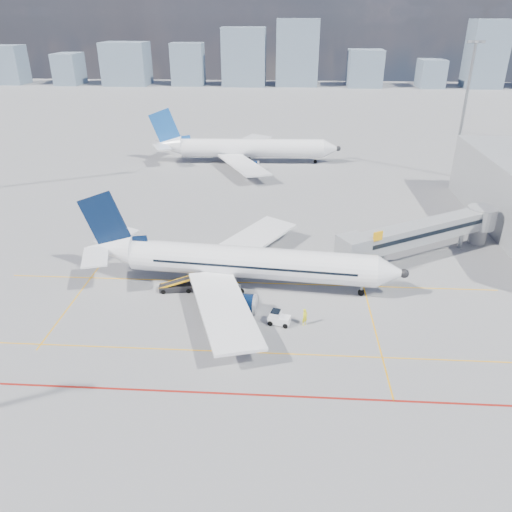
{
  "coord_description": "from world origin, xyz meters",
  "views": [
    {
      "loc": [
        4.23,
        -45.68,
        30.1
      ],
      "look_at": [
        0.89,
        7.39,
        4.0
      ],
      "focal_mm": 35.0,
      "sensor_mm": 36.0,
      "label": 1
    }
  ],
  "objects_px": {
    "belt_loader": "(177,286)",
    "ramp_worker": "(305,317)",
    "second_aircraft": "(244,148)",
    "main_aircraft": "(237,262)",
    "baggage_tug": "(278,318)",
    "cargo_dolly": "(228,321)"
  },
  "relations": [
    {
      "from": "belt_loader",
      "to": "ramp_worker",
      "type": "xyz_separation_m",
      "value": [
        15.04,
        -6.32,
        0.37
      ]
    },
    {
      "from": "second_aircraft",
      "to": "ramp_worker",
      "type": "xyz_separation_m",
      "value": [
        11.79,
        -63.08,
        -2.25
      ]
    },
    {
      "from": "belt_loader",
      "to": "ramp_worker",
      "type": "height_order",
      "value": "belt_loader"
    },
    {
      "from": "main_aircraft",
      "to": "ramp_worker",
      "type": "bearing_deg",
      "value": -39.72
    },
    {
      "from": "baggage_tug",
      "to": "belt_loader",
      "type": "xyz_separation_m",
      "value": [
        -12.21,
        6.34,
        -0.16
      ]
    },
    {
      "from": "baggage_tug",
      "to": "belt_loader",
      "type": "relative_size",
      "value": 0.44
    },
    {
      "from": "main_aircraft",
      "to": "cargo_dolly",
      "type": "bearing_deg",
      "value": -85.19
    },
    {
      "from": "main_aircraft",
      "to": "second_aircraft",
      "type": "xyz_separation_m",
      "value": [
        -3.83,
        55.08,
        -0.0
      ]
    },
    {
      "from": "second_aircraft",
      "to": "ramp_worker",
      "type": "distance_m",
      "value": 64.21
    },
    {
      "from": "second_aircraft",
      "to": "belt_loader",
      "type": "height_order",
      "value": "second_aircraft"
    },
    {
      "from": "second_aircraft",
      "to": "ramp_worker",
      "type": "relative_size",
      "value": 21.55
    },
    {
      "from": "main_aircraft",
      "to": "ramp_worker",
      "type": "distance_m",
      "value": 11.5
    },
    {
      "from": "cargo_dolly",
      "to": "ramp_worker",
      "type": "xyz_separation_m",
      "value": [
        8.06,
        1.51,
        -0.18
      ]
    },
    {
      "from": "second_aircraft",
      "to": "baggage_tug",
      "type": "bearing_deg",
      "value": -84.06
    },
    {
      "from": "main_aircraft",
      "to": "belt_loader",
      "type": "distance_m",
      "value": 7.73
    },
    {
      "from": "belt_loader",
      "to": "ramp_worker",
      "type": "bearing_deg",
      "value": -30.55
    },
    {
      "from": "baggage_tug",
      "to": "cargo_dolly",
      "type": "height_order",
      "value": "cargo_dolly"
    },
    {
      "from": "baggage_tug",
      "to": "cargo_dolly",
      "type": "relative_size",
      "value": 0.6
    },
    {
      "from": "baggage_tug",
      "to": "ramp_worker",
      "type": "relative_size",
      "value": 1.3
    },
    {
      "from": "baggage_tug",
      "to": "cargo_dolly",
      "type": "xyz_separation_m",
      "value": [
        -5.23,
        -1.5,
        0.39
      ]
    },
    {
      "from": "main_aircraft",
      "to": "belt_loader",
      "type": "xyz_separation_m",
      "value": [
        -7.08,
        -1.67,
        -2.63
      ]
    },
    {
      "from": "cargo_dolly",
      "to": "ramp_worker",
      "type": "relative_size",
      "value": 2.16
    }
  ]
}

